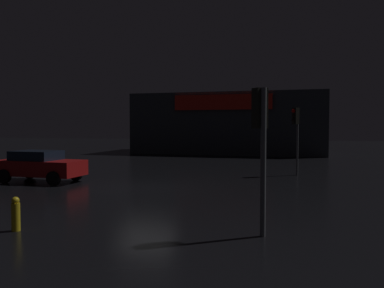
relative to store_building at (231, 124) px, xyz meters
name	(u,v)px	position (x,y,z in m)	size (l,w,h in m)	color
ground_plane	(146,188)	(0.45, -24.04, -2.94)	(120.00, 120.00, 0.00)	black
store_building	(231,124)	(0.00, 0.00, 0.00)	(18.47, 9.62, 5.87)	#33383D
traffic_signal_main	(296,124)	(6.70, -17.77, -0.14)	(0.42, 0.42, 3.72)	#595B60
traffic_signal_opposite	(261,129)	(6.05, -30.27, -0.31)	(0.42, 0.43, 3.65)	#595B60
car_near	(40,165)	(-5.25, -23.70, -2.14)	(4.20, 2.07, 1.51)	#A51414
fire_hydrant	(16,214)	(-0.08, -31.58, -2.50)	(0.22, 0.22, 0.89)	gold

